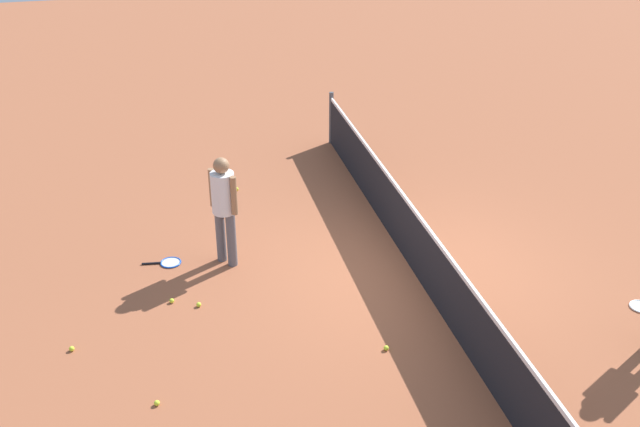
# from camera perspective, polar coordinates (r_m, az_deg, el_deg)

# --- Properties ---
(ground_plane) EXTENTS (40.00, 40.00, 0.00)m
(ground_plane) POSITION_cam_1_polar(r_m,az_deg,el_deg) (11.06, 7.19, -4.45)
(ground_plane) COLOR #9E5638
(court_net) EXTENTS (10.09, 0.09, 1.07)m
(court_net) POSITION_cam_1_polar(r_m,az_deg,el_deg) (10.80, 7.35, -2.21)
(court_net) COLOR #4C4C51
(court_net) RESTS_ON ground_plane
(player_near_side) EXTENTS (0.48, 0.48, 1.70)m
(player_near_side) POSITION_cam_1_polar(r_m,az_deg,el_deg) (10.80, -7.35, 0.86)
(player_near_side) COLOR #595960
(player_near_side) RESTS_ON ground_plane
(tennis_racket_near_player) EXTENTS (0.35, 0.60, 0.03)m
(tennis_racket_near_player) POSITION_cam_1_polar(r_m,az_deg,el_deg) (11.40, -11.43, -3.68)
(tennis_racket_near_player) COLOR blue
(tennis_racket_near_player) RESTS_ON ground_plane
(tennis_ball_near_player) EXTENTS (0.07, 0.07, 0.07)m
(tennis_ball_near_player) POSITION_cam_1_polar(r_m,az_deg,el_deg) (8.93, -12.31, -13.91)
(tennis_ball_near_player) COLOR #C6E033
(tennis_ball_near_player) RESTS_ON ground_plane
(tennis_ball_by_net) EXTENTS (0.07, 0.07, 0.07)m
(tennis_ball_by_net) POSITION_cam_1_polar(r_m,az_deg,el_deg) (10.37, -9.22, -6.86)
(tennis_ball_by_net) COLOR #C6E033
(tennis_ball_by_net) RESTS_ON ground_plane
(tennis_ball_midcourt) EXTENTS (0.07, 0.07, 0.07)m
(tennis_ball_midcourt) POSITION_cam_1_polar(r_m,az_deg,el_deg) (10.51, -11.22, -6.53)
(tennis_ball_midcourt) COLOR #C6E033
(tennis_ball_midcourt) RESTS_ON ground_plane
(tennis_ball_baseline) EXTENTS (0.07, 0.07, 0.07)m
(tennis_ball_baseline) POSITION_cam_1_polar(r_m,az_deg,el_deg) (9.53, 5.06, -10.17)
(tennis_ball_baseline) COLOR #C6E033
(tennis_ball_baseline) RESTS_ON ground_plane
(tennis_ball_stray_left) EXTENTS (0.07, 0.07, 0.07)m
(tennis_ball_stray_left) POSITION_cam_1_polar(r_m,az_deg,el_deg) (9.98, -18.38, -9.74)
(tennis_ball_stray_left) COLOR #C6E033
(tennis_ball_stray_left) RESTS_ON ground_plane
(tennis_ball_stray_right) EXTENTS (0.07, 0.07, 0.07)m
(tennis_ball_stray_right) POSITION_cam_1_polar(r_m,az_deg,el_deg) (13.37, -6.36, 1.86)
(tennis_ball_stray_right) COLOR #C6E033
(tennis_ball_stray_right) RESTS_ON ground_plane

